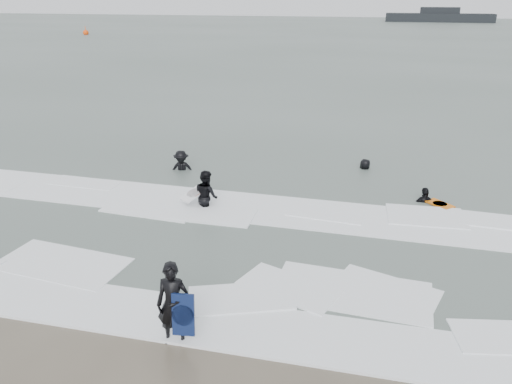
% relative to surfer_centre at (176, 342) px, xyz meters
% --- Properties ---
extents(ground, '(320.00, 320.00, 0.00)m').
position_rel_surfer_centre_xyz_m(ground, '(0.20, 1.38, 0.00)').
color(ground, brown).
rests_on(ground, ground).
extents(sea, '(320.00, 320.00, 0.00)m').
position_rel_surfer_centre_xyz_m(sea, '(0.20, 81.38, 0.06)').
color(sea, '#47544C').
rests_on(sea, ground).
extents(surfer_centre, '(0.77, 0.56, 1.97)m').
position_rel_surfer_centre_xyz_m(surfer_centre, '(0.00, 0.00, 0.00)').
color(surfer_centre, black).
rests_on(surfer_centre, ground).
extents(surfer_wading, '(1.18, 1.16, 1.92)m').
position_rel_surfer_centre_xyz_m(surfer_wading, '(-1.84, 7.24, 0.00)').
color(surfer_wading, black).
rests_on(surfer_wading, ground).
extents(surfer_breaker, '(1.26, 0.89, 1.78)m').
position_rel_surfer_centre_xyz_m(surfer_breaker, '(-4.16, 10.56, 0.00)').
color(surfer_breaker, black).
rests_on(surfer_breaker, ground).
extents(surfer_right_near, '(1.09, 0.72, 1.73)m').
position_rel_surfer_centre_xyz_m(surfer_right_near, '(5.76, 9.56, 0.00)').
color(surfer_right_near, black).
rests_on(surfer_right_near, ground).
extents(surfer_right_far, '(0.92, 0.94, 1.63)m').
position_rel_surfer_centre_xyz_m(surfer_right_far, '(3.46, 12.73, 0.00)').
color(surfer_right_far, black).
rests_on(surfer_right_far, ground).
extents(surf_foam, '(30.03, 9.06, 0.09)m').
position_rel_surfer_centre_xyz_m(surf_foam, '(0.20, 5.08, 0.04)').
color(surf_foam, white).
rests_on(surf_foam, ground).
extents(bodyboards, '(9.48, 10.03, 1.25)m').
position_rel_surfer_centre_xyz_m(bodyboards, '(1.45, 5.47, 0.50)').
color(bodyboards, '#0D193F').
rests_on(bodyboards, ground).
extents(buoy, '(1.00, 1.00, 1.65)m').
position_rel_surfer_centre_xyz_m(buoy, '(-49.67, 76.35, 0.42)').
color(buoy, '#EB420A').
rests_on(buoy, ground).
extents(vessel_horizon, '(27.11, 4.84, 3.68)m').
position_rel_surfer_centre_xyz_m(vessel_horizon, '(16.32, 137.37, 1.37)').
color(vessel_horizon, black).
rests_on(vessel_horizon, ground).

